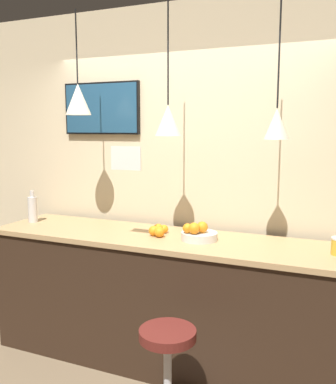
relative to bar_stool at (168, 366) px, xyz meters
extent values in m
cube|color=beige|center=(-0.31, 1.19, 1.03)|extent=(8.00, 0.06, 2.90)
cube|color=black|center=(-0.31, 0.72, 0.07)|extent=(2.89, 0.67, 1.00)
cube|color=tan|center=(-0.31, 0.72, 0.59)|extent=(2.93, 0.71, 0.04)
cylinder|color=#B7B7BC|center=(0.00, 0.00, -0.11)|extent=(0.05, 0.05, 0.59)
cylinder|color=#5B1E19|center=(0.00, 0.00, 0.21)|extent=(0.35, 0.35, 0.06)
cylinder|color=beige|center=(-0.06, 0.73, 0.64)|extent=(0.27, 0.27, 0.06)
sphere|color=orange|center=(-0.07, 0.66, 0.72)|extent=(0.09, 0.09, 0.09)
sphere|color=orange|center=(-0.13, 0.67, 0.71)|extent=(0.07, 0.07, 0.07)
sphere|color=orange|center=(-0.03, 0.72, 0.72)|extent=(0.09, 0.09, 0.09)
sphere|color=orange|center=(-0.42, 0.78, 0.65)|extent=(0.08, 0.08, 0.08)
sphere|color=orange|center=(-0.38, 0.82, 0.65)|extent=(0.07, 0.07, 0.07)
sphere|color=orange|center=(-0.42, 0.71, 0.65)|extent=(0.08, 0.08, 0.08)
sphere|color=orange|center=(-0.38, 0.70, 0.65)|extent=(0.07, 0.07, 0.07)
sphere|color=orange|center=(-0.41, 0.74, 0.65)|extent=(0.07, 0.07, 0.07)
sphere|color=orange|center=(-0.36, 0.68, 0.65)|extent=(0.08, 0.08, 0.08)
cylinder|color=silver|center=(-1.63, 0.73, 0.73)|extent=(0.08, 0.08, 0.23)
cylinder|color=silver|center=(-1.63, 0.73, 0.87)|extent=(0.04, 0.04, 0.06)
cylinder|color=black|center=(-1.10, 0.72, 2.09)|extent=(0.01, 0.01, 0.57)
cone|color=beige|center=(-1.10, 0.72, 1.68)|extent=(0.21, 0.21, 0.25)
sphere|color=#F9EFCC|center=(-1.10, 0.72, 1.57)|extent=(0.04, 0.04, 0.04)
cylinder|color=black|center=(-0.31, 0.72, 2.00)|extent=(0.01, 0.01, 0.76)
cone|color=beige|center=(-0.31, 0.72, 1.50)|extent=(0.20, 0.20, 0.23)
sphere|color=#F9EFCC|center=(-0.31, 0.72, 1.41)|extent=(0.04, 0.04, 0.04)
cylinder|color=black|center=(0.48, 0.72, 1.98)|extent=(0.01, 0.01, 0.80)
cone|color=beige|center=(0.48, 0.72, 1.47)|extent=(0.17, 0.17, 0.21)
sphere|color=#F9EFCC|center=(0.48, 0.72, 1.39)|extent=(0.04, 0.04, 0.04)
cube|color=black|center=(-1.14, 1.14, 1.62)|extent=(0.76, 0.04, 0.46)
cube|color=navy|center=(-1.14, 1.12, 1.62)|extent=(0.73, 0.01, 0.43)
cube|color=white|center=(-0.52, 0.45, 1.23)|extent=(0.24, 0.01, 0.17)
camera|label=1|loc=(0.97, -2.23, 1.44)|focal=40.00mm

